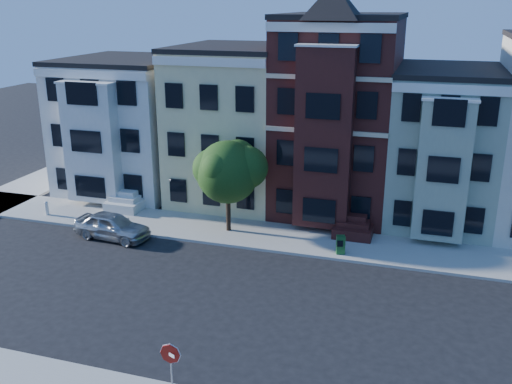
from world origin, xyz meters
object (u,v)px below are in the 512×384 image
(street_tree, at_px, (228,176))
(fire_hydrant, at_px, (47,209))
(stop_sign, at_px, (171,371))
(newspaper_box, at_px, (341,245))
(parked_car, at_px, (112,226))

(street_tree, height_order, fire_hydrant, street_tree)
(stop_sign, bearing_deg, fire_hydrant, 159.59)
(newspaper_box, bearing_deg, fire_hydrant, 162.23)
(parked_car, xyz_separation_m, fire_hydrant, (-5.76, 1.80, -0.25))
(street_tree, distance_m, stop_sign, 15.61)
(parked_car, bearing_deg, street_tree, -59.70)
(newspaper_box, bearing_deg, parked_car, 169.79)
(newspaper_box, xyz_separation_m, stop_sign, (-3.33, -13.78, 0.85))
(newspaper_box, bearing_deg, street_tree, 152.31)
(newspaper_box, height_order, fire_hydrant, newspaper_box)
(street_tree, xyz_separation_m, newspaper_box, (6.83, -1.31, -2.83))
(parked_car, relative_size, newspaper_box, 4.48)
(parked_car, height_order, stop_sign, stop_sign)
(fire_hydrant, xyz_separation_m, stop_sign, (15.32, -14.08, 0.99))
(parked_car, relative_size, fire_hydrant, 6.26)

